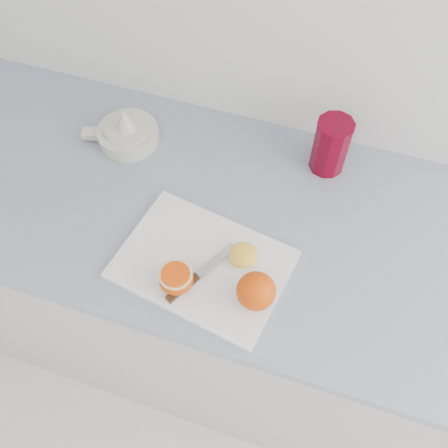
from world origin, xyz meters
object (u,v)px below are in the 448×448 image
cutting_board (203,264)px  red_tumbler (330,147)px  counter (208,289)px  citrus_juicer (127,132)px  half_orange (176,279)px

cutting_board → red_tumbler: bearing=61.9°
counter → cutting_board: cutting_board is taller
citrus_juicer → red_tumbler: 0.50m
counter → red_tumbler: red_tumbler is taller
citrus_juicer → red_tumbler: red_tumbler is taller
red_tumbler → citrus_juicer: bearing=-171.1°
citrus_juicer → counter: bearing=-27.3°
cutting_board → citrus_juicer: citrus_juicer is taller
cutting_board → red_tumbler: 0.41m
half_orange → red_tumbler: size_ratio=0.49×
cutting_board → red_tumbler: red_tumbler is taller
cutting_board → half_orange: (-0.03, -0.06, 0.03)m
counter → cutting_board: (0.05, -0.15, 0.45)m
half_orange → red_tumbler: (0.22, 0.42, 0.03)m
counter → red_tumbler: (0.24, 0.20, 0.51)m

